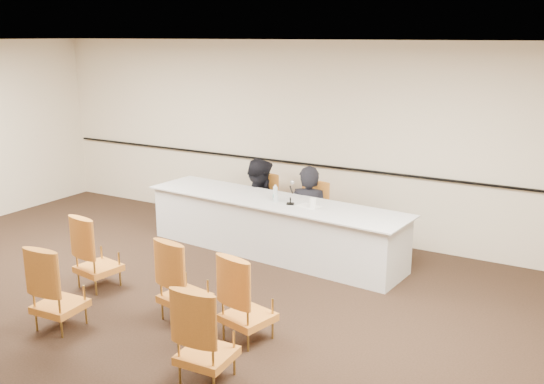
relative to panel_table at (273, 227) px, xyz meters
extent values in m
plane|color=black|center=(-0.06, -2.78, -0.40)|extent=(10.00, 10.00, 0.00)
plane|color=silver|center=(-0.06, -2.78, 2.60)|extent=(10.00, 10.00, 0.00)
cube|color=beige|center=(-0.06, 1.22, 1.10)|extent=(10.00, 0.04, 3.00)
cube|color=black|center=(-0.06, 1.18, 0.70)|extent=(9.80, 0.04, 0.03)
imported|color=black|center=(0.28, 0.56, -0.04)|extent=(0.71, 0.56, 1.72)
imported|color=black|center=(-0.62, 0.64, -0.07)|extent=(0.97, 0.82, 1.78)
cube|color=white|center=(0.59, -0.04, 0.40)|extent=(0.35, 0.29, 0.00)
cylinder|color=silver|center=(0.09, -0.08, 0.45)|extent=(0.08, 0.08, 0.10)
cylinder|color=white|center=(0.69, -0.12, 0.47)|extent=(0.12, 0.12, 0.14)
camera|label=1|loc=(4.11, -7.18, 2.67)|focal=40.00mm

